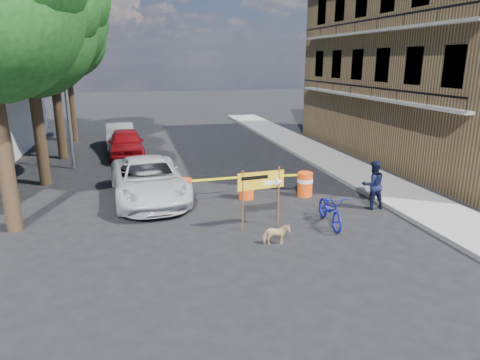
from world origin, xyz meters
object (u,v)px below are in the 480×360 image
barrel_far_right (305,184)px  bicycle (331,195)px  detour_sign (267,184)px  barrel_far_left (127,195)px  dog (276,235)px  barrel_mid_left (184,191)px  sedan_red (126,143)px  sedan_silver (120,136)px  barrel_mid_right (246,186)px  pedestrian (373,185)px  suv_white (148,180)px

barrel_far_right → bicycle: size_ratio=0.47×
detour_sign → barrel_far_left: bearing=138.8°
barrel_far_right → dog: (-2.42, -3.89, -0.17)m
barrel_mid_left → detour_sign: size_ratio=0.48×
barrel_far_left → sedan_red: sedan_red is taller
detour_sign → sedan_red: size_ratio=0.43×
barrel_far_left → sedan_silver: sedan_silver is taller
barrel_mid_right → bicycle: bicycle is taller
pedestrian → suv_white: bearing=-17.9°
pedestrian → suv_white: 7.82m
barrel_mid_right → sedan_red: bearing=117.4°
barrel_mid_right → pedestrian: 4.39m
barrel_mid_left → dog: bearing=-63.6°
suv_white → barrel_far_right: bearing=-14.6°
barrel_mid_right → detour_sign: (-0.14, -2.89, 0.90)m
sedan_silver → sedan_red: bearing=-84.9°
barrel_far_left → sedan_red: 8.24m
suv_white → sedan_silver: suv_white is taller
dog → barrel_mid_right: bearing=2.4°
barrel_far_left → barrel_mid_left: 1.92m
barrel_far_left → suv_white: size_ratio=0.17×
pedestrian → suv_white: pedestrian is taller
suv_white → detour_sign: bearing=-52.5°
pedestrian → bicycle: bearing=30.8°
barrel_far_left → barrel_mid_right: bearing=0.6°
dog → sedan_silver: sedan_silver is taller
barrel_far_right → suv_white: size_ratio=0.17×
barrel_mid_left → barrel_mid_right: size_ratio=1.00×
barrel_far_left → sedan_silver: (-0.42, 10.78, 0.23)m
detour_sign → pedestrian: (4.01, 0.83, -0.53)m
barrel_far_left → bicycle: bearing=-27.2°
barrel_far_left → bicycle: bicycle is taller
barrel_mid_right → detour_sign: detour_sign is taller
barrel_mid_left → pedestrian: size_ratio=0.54×
detour_sign → bicycle: 2.01m
barrel_mid_left → barrel_mid_right: 2.27m
sedan_red → sedan_silver: sedan_red is taller
barrel_far_left → barrel_mid_right: size_ratio=1.00×
suv_white → pedestrian: bearing=-25.7°
sedan_silver → pedestrian: bearing=-59.1°
detour_sign → suv_white: size_ratio=0.35×
detour_sign → bicycle: (1.96, -0.24, -0.40)m
barrel_far_left → bicycle: 6.77m
barrel_far_right → bicycle: bearing=-97.1°
barrel_mid_right → dog: (-0.25, -4.13, -0.17)m
detour_sign → bicycle: bicycle is taller
detour_sign → pedestrian: bearing=5.6°
suv_white → sedan_red: suv_white is taller
dog → suv_white: (-3.19, 4.89, 0.43)m
barrel_far_left → pedestrian: (8.05, -2.02, 0.36)m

